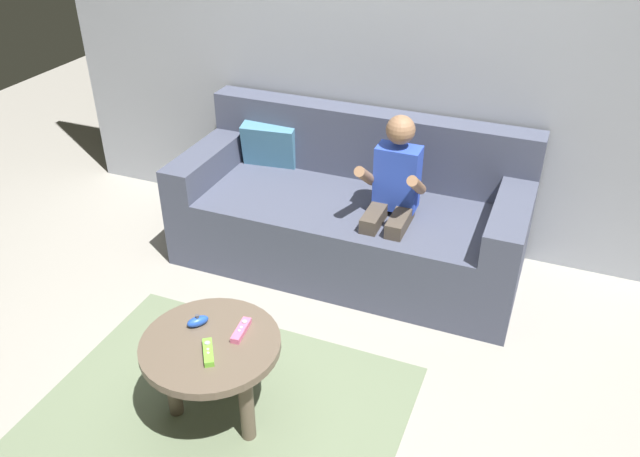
{
  "coord_description": "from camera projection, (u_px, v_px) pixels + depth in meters",
  "views": [
    {
      "loc": [
        0.91,
        -1.66,
        2.1
      ],
      "look_at": [
        -0.01,
        0.62,
        0.59
      ],
      "focal_mm": 35.99,
      "sensor_mm": 36.0,
      "label": 1
    }
  ],
  "objects": [
    {
      "name": "ground_plane",
      "position": [
        266.0,
        420.0,
        2.7
      ],
      "size": [
        8.37,
        8.37,
        0.0
      ],
      "primitive_type": "plane",
      "color": "#9E998E"
    },
    {
      "name": "wall_back",
      "position": [
        396.0,
        25.0,
        3.37
      ],
      "size": [
        4.19,
        0.05,
        2.5
      ],
      "primitive_type": "cube",
      "color": "#999EA8",
      "rests_on": "ground"
    },
    {
      "name": "couch",
      "position": [
        350.0,
        214.0,
        3.59
      ],
      "size": [
        1.89,
        0.8,
        0.8
      ],
      "color": "#474C60",
      "rests_on": "ground"
    },
    {
      "name": "person_seated_on_couch",
      "position": [
        392.0,
        197.0,
        3.23
      ],
      "size": [
        0.31,
        0.39,
        0.95
      ],
      "color": "#4C4238",
      "rests_on": "ground"
    },
    {
      "name": "coffee_table",
      "position": [
        212.0,
        354.0,
        2.55
      ],
      "size": [
        0.56,
        0.56,
        0.41
      ],
      "color": "brown",
      "rests_on": "ground"
    },
    {
      "name": "area_rug",
      "position": [
        219.0,
        414.0,
        2.72
      ],
      "size": [
        1.52,
        1.2,
        0.01
      ],
      "primitive_type": "cube",
      "color": "#6B7A5B",
      "rests_on": "ground"
    },
    {
      "name": "game_remote_lime_near_edge",
      "position": [
        208.0,
        352.0,
        2.44
      ],
      "size": [
        0.11,
        0.14,
        0.03
      ],
      "color": "#72C638",
      "rests_on": "coffee_table"
    },
    {
      "name": "nunchuk_blue",
      "position": [
        198.0,
        321.0,
        2.58
      ],
      "size": [
        0.09,
        0.1,
        0.05
      ],
      "color": "blue",
      "rests_on": "coffee_table"
    },
    {
      "name": "game_remote_pink_far_corner",
      "position": [
        241.0,
        330.0,
        2.55
      ],
      "size": [
        0.05,
        0.14,
        0.03
      ],
      "color": "pink",
      "rests_on": "coffee_table"
    }
  ]
}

